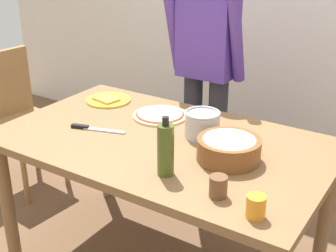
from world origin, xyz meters
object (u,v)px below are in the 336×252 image
Objects in this scene: person_cook at (207,62)px; cup_small_brown at (218,187)px; dining_table at (162,156)px; olive_oil_bottle at (166,149)px; steel_pot at (202,124)px; chef_knife at (91,128)px; chair_wooden_left at (18,112)px; cup_orange at (256,207)px; popcorn_bowl at (229,147)px; plate_with_slice at (108,100)px; pizza_raw_on_board at (160,115)px.

person_cook reaches higher than cup_small_brown.
cup_small_brown is (0.46, -0.31, 0.13)m from dining_table.
olive_oil_bottle is 0.41m from steel_pot.
dining_table is 0.82m from person_cook.
chair_wooden_left is at bearing 161.85° from chef_knife.
cup_small_brown is at bearing -54.57° from steel_pot.
cup_orange and cup_small_brown have the same top height.
olive_oil_bottle reaches higher than chef_knife.
olive_oil_bottle is (0.38, -1.03, -0.07)m from person_cook.
cup_orange is at bearing -51.48° from popcorn_bowl.
olive_oil_bottle is (1.52, -0.49, 0.33)m from chair_wooden_left.
plate_with_slice is at bearing 162.77° from popcorn_bowl.
olive_oil_bottle reaches higher than dining_table.
chef_knife is at bearing 165.46° from cup_small_brown.
dining_table is at bearing -9.16° from chair_wooden_left.
plate_with_slice is at bearing 175.22° from pizza_raw_on_board.
cup_small_brown is at bearing -59.22° from person_cook.
olive_oil_bottle is (0.76, -0.54, 0.11)m from plate_with_slice.
steel_pot reaches higher than chef_knife.
pizza_raw_on_board reaches higher than dining_table.
cup_small_brown is at bearing -16.49° from chair_wooden_left.
chef_knife is (-0.83, 0.21, -0.04)m from cup_small_brown.
cup_orange reaches higher than pizza_raw_on_board.
plate_with_slice is 0.72m from steel_pot.
olive_oil_bottle is at bearing -82.32° from steel_pot.
popcorn_bowl is 0.26m from steel_pot.
popcorn_bowl reaches higher than cup_orange.
olive_oil_bottle reaches higher than plate_with_slice.
person_cook is 1.33m from chair_wooden_left.
olive_oil_bottle is (0.20, -0.28, 0.20)m from dining_table.
plate_with_slice is at bearing 3.76° from chair_wooden_left.
plate_with_slice is at bearing 150.42° from cup_small_brown.
pizza_raw_on_board is at bearing 154.54° from popcorn_bowl.
cup_orange reaches higher than chef_knife.
person_cook is 0.71m from steel_pot.
cup_orange is (0.64, -0.37, 0.13)m from dining_table.
chef_knife is (-0.36, -0.10, 0.10)m from dining_table.
steel_pot is 0.55m from cup_small_brown.
olive_oil_bottle is 3.01× the size of cup_orange.
dining_table is 0.30m from pizza_raw_on_board.
person_cook reaches higher than chair_wooden_left.
person_cook is at bearing 77.67° from chef_knife.
popcorn_bowl reaches higher than cup_small_brown.
popcorn_bowl is at bearing -25.46° from pizza_raw_on_board.
person_cook is at bearing 124.65° from popcorn_bowl.
person_cook reaches higher than plate_with_slice.
steel_pot is 2.04× the size of cup_orange.
plate_with_slice is 0.94m from olive_oil_bottle.
person_cook is 1.25m from cup_small_brown.
pizza_raw_on_board is at bearing 162.09° from steel_pot.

